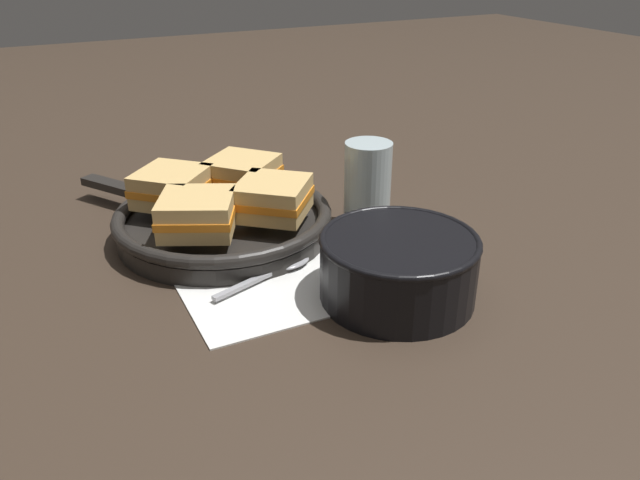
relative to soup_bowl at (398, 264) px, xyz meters
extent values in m
plane|color=#382B21|center=(-0.05, 0.08, -0.04)|extent=(4.00, 4.00, 0.00)
cube|color=white|center=(-0.11, 0.09, -0.04)|extent=(0.22, 0.19, 0.00)
cylinder|color=black|center=(0.00, 0.00, -0.01)|extent=(0.18, 0.18, 0.08)
cylinder|color=#C14C19|center=(0.00, 0.00, 0.02)|extent=(0.16, 0.16, 0.01)
torus|color=black|center=(0.00, 0.00, 0.03)|extent=(0.18, 0.18, 0.01)
cube|color=#9E9EA3|center=(-0.15, 0.09, -0.04)|extent=(0.10, 0.04, 0.01)
ellipsoid|color=#9E9EA3|center=(-0.08, 0.12, -0.04)|extent=(0.05, 0.04, 0.01)
cylinder|color=black|center=(-0.12, 0.24, -0.03)|extent=(0.29, 0.29, 0.02)
torus|color=black|center=(-0.12, 0.24, -0.01)|extent=(0.30, 0.30, 0.02)
cube|color=black|center=(-0.24, 0.42, -0.01)|extent=(0.09, 0.12, 0.01)
cube|color=#DBB26B|center=(-0.17, 0.19, 0.01)|extent=(0.12, 0.12, 0.02)
cube|color=orange|center=(-0.17, 0.19, 0.02)|extent=(0.12, 0.12, 0.01)
cube|color=#DBB26B|center=(-0.17, 0.19, 0.04)|extent=(0.12, 0.12, 0.02)
cube|color=#DBB26B|center=(-0.07, 0.19, 0.01)|extent=(0.12, 0.12, 0.02)
cube|color=orange|center=(-0.07, 0.19, 0.02)|extent=(0.13, 0.13, 0.01)
cube|color=#DBB26B|center=(-0.07, 0.19, 0.04)|extent=(0.12, 0.12, 0.02)
cube|color=#DBB26B|center=(-0.08, 0.30, 0.01)|extent=(0.12, 0.12, 0.02)
cube|color=orange|center=(-0.08, 0.30, 0.02)|extent=(0.13, 0.13, 0.01)
cube|color=#DBB26B|center=(-0.08, 0.30, 0.04)|extent=(0.12, 0.12, 0.02)
cube|color=#DBB26B|center=(-0.18, 0.29, 0.01)|extent=(0.12, 0.12, 0.02)
cube|color=orange|center=(-0.18, 0.29, 0.02)|extent=(0.13, 0.13, 0.01)
cube|color=#DBB26B|center=(-0.18, 0.29, 0.04)|extent=(0.12, 0.12, 0.02)
cylinder|color=silver|center=(0.07, 0.18, 0.02)|extent=(0.06, 0.06, 0.12)
camera|label=1|loc=(-0.35, -0.51, 0.33)|focal=35.00mm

